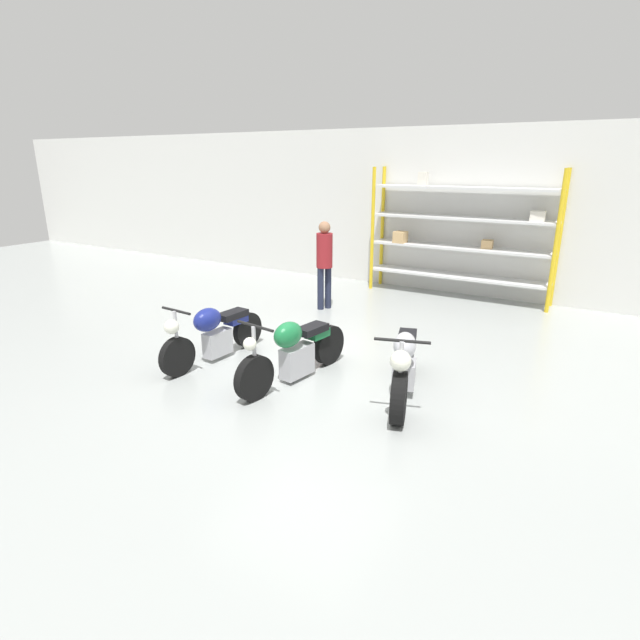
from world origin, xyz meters
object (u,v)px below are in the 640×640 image
object	(u,v)px
motorcycle_blue	(213,333)
motorcycle_silver	(404,364)
person_browsing	(324,258)
shelving_rack	(460,232)
motorcycle_green	(294,351)

from	to	relation	value
motorcycle_blue	motorcycle_silver	distance (m)	2.91
motorcycle_blue	motorcycle_silver	world-z (taller)	motorcycle_silver
person_browsing	shelving_rack	bearing A→B (deg)	-103.99
motorcycle_blue	person_browsing	bearing A→B (deg)	-176.33
motorcycle_green	person_browsing	size ratio (longest dim) A/B	1.19
shelving_rack	motorcycle_silver	world-z (taller)	shelving_rack
motorcycle_blue	person_browsing	size ratio (longest dim) A/B	1.13
person_browsing	motorcycle_blue	bearing A→B (deg)	116.93
motorcycle_blue	motorcycle_green	distance (m)	1.43
motorcycle_silver	person_browsing	world-z (taller)	person_browsing
shelving_rack	motorcycle_green	size ratio (longest dim) A/B	1.88
motorcycle_green	motorcycle_silver	xyz separation A→B (m)	(1.46, 0.30, 0.01)
motorcycle_silver	shelving_rack	bearing A→B (deg)	172.03
motorcycle_green	person_browsing	distance (m)	3.57
shelving_rack	motorcycle_silver	size ratio (longest dim) A/B	1.93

